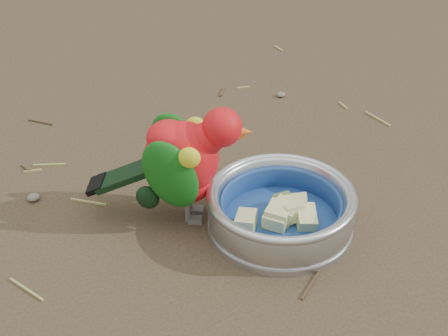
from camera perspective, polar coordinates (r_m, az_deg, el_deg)
ground at (r=0.97m, az=3.80°, el=-4.11°), size 60.00×60.00×0.00m
food_bowl at (r=0.94m, az=4.68°, el=-4.67°), size 0.20×0.20×0.02m
bowl_wall at (r=0.93m, az=4.77°, el=-3.21°), size 0.20×0.20×0.04m
fruit_wedges at (r=0.93m, az=4.75°, el=-3.56°), size 0.12×0.12×0.03m
lory_parrot at (r=0.92m, az=-3.30°, el=0.10°), size 0.22×0.21×0.17m
ground_debris at (r=1.01m, az=1.13°, el=-2.09°), size 0.90×0.80×0.01m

